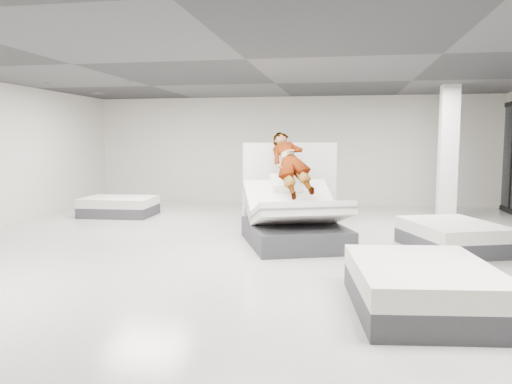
% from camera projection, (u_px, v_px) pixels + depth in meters
% --- Properties ---
extents(room, '(14.00, 14.04, 3.20)m').
position_uv_depth(room, '(246.00, 160.00, 8.10)').
color(room, beige).
rests_on(room, ground).
extents(hero_bed, '(2.29, 2.62, 1.27)m').
position_uv_depth(hero_bed, '(294.00, 222.00, 9.16)').
color(hero_bed, '#343438').
rests_on(hero_bed, floor).
extents(person, '(1.10, 1.58, 1.63)m').
position_uv_depth(person, '(291.00, 173.00, 9.37)').
color(person, slate).
rests_on(person, hero_bed).
extents(remote, '(0.10, 0.15, 0.08)m').
position_uv_depth(remote, '(307.00, 186.00, 9.09)').
color(remote, black).
rests_on(remote, person).
extents(divider_panel, '(1.88, 0.98, 1.86)m').
position_uv_depth(divider_panel, '(291.00, 187.00, 10.44)').
color(divider_panel, silver).
rests_on(divider_panel, floor).
extents(flat_bed_right_far, '(1.85, 2.12, 0.49)m').
position_uv_depth(flat_bed_right_far, '(452.00, 236.00, 8.73)').
color(flat_bed_right_far, '#343438').
rests_on(flat_bed_right_far, floor).
extents(flat_bed_right_near, '(1.71, 2.14, 0.54)m').
position_uv_depth(flat_bed_right_near, '(422.00, 287.00, 5.61)').
color(flat_bed_right_near, '#343438').
rests_on(flat_bed_right_near, floor).
extents(flat_bed_left_far, '(1.78, 1.37, 0.47)m').
position_uv_depth(flat_bed_left_far, '(119.00, 207.00, 12.64)').
color(flat_bed_left_far, '#343438').
rests_on(flat_bed_left_far, floor).
extents(column, '(0.40, 0.40, 3.20)m').
position_uv_depth(column, '(448.00, 153.00, 11.81)').
color(column, silver).
rests_on(column, floor).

